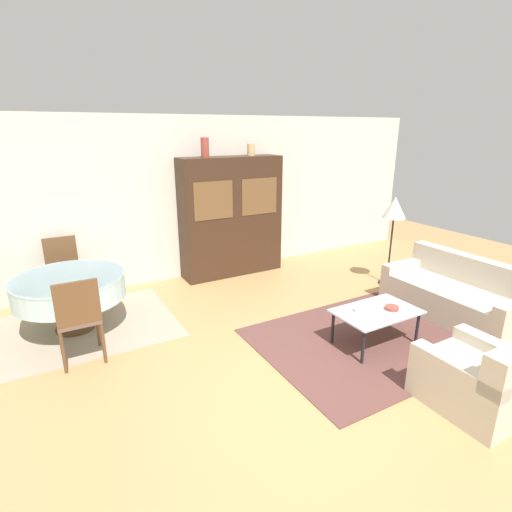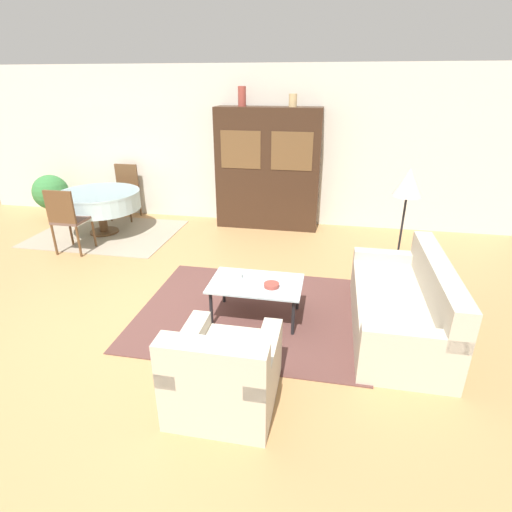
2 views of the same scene
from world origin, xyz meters
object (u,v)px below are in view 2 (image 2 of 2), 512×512
(couch, at_px, (403,307))
(vase_short, at_px, (293,100))
(dining_chair_far, at_px, (125,188))
(potted_plant, at_px, (51,193))
(dining_table, at_px, (99,200))
(dining_chair_near, at_px, (67,217))
(floor_lamp, at_px, (408,187))
(coffee_table, at_px, (256,286))
(display_cabinet, at_px, (268,169))
(armchair, at_px, (224,374))
(vase_tall, at_px, (242,96))
(bowl, at_px, (272,285))
(cup, at_px, (238,275))

(couch, bearing_deg, vase_short, 26.47)
(dining_chair_far, height_order, potted_plant, dining_chair_far)
(dining_table, relative_size, dining_chair_near, 1.35)
(vase_short, bearing_deg, couch, -63.53)
(floor_lamp, bearing_deg, coffee_table, -140.98)
(floor_lamp, height_order, potted_plant, floor_lamp)
(couch, xyz_separation_m, display_cabinet, (-1.92, 3.06, 0.73))
(coffee_table, distance_m, potted_plant, 5.32)
(armchair, relative_size, vase_tall, 2.83)
(display_cabinet, xyz_separation_m, floor_lamp, (2.02, -1.76, 0.21))
(display_cabinet, bearing_deg, potted_plant, -176.24)
(dining_table, bearing_deg, armchair, -48.39)
(dining_chair_far, height_order, bowl, dining_chair_far)
(display_cabinet, xyz_separation_m, cup, (0.16, -3.01, -0.55))
(armchair, height_order, dining_chair_far, dining_chair_far)
(vase_tall, bearing_deg, armchair, -79.52)
(dining_chair_near, bearing_deg, armchair, -39.95)
(vase_tall, xyz_separation_m, vase_short, (0.83, 0.00, -0.05))
(dining_table, relative_size, dining_chair_far, 1.35)
(cup, height_order, vase_short, vase_short)
(armchair, distance_m, cup, 1.41)
(dining_chair_far, relative_size, vase_tall, 3.22)
(vase_tall, distance_m, vase_short, 0.84)
(couch, height_order, cup, couch)
(potted_plant, bearing_deg, display_cabinet, 3.76)
(dining_chair_near, xyz_separation_m, floor_lamp, (4.74, 0.05, 0.65))
(couch, distance_m, dining_table, 5.12)
(display_cabinet, bearing_deg, bowl, -79.96)
(potted_plant, bearing_deg, dining_chair_near, -47.48)
(dining_table, relative_size, cup, 14.00)
(cup, distance_m, vase_tall, 3.53)
(coffee_table, xyz_separation_m, display_cabinet, (-0.38, 3.09, 0.63))
(couch, distance_m, vase_tall, 4.31)
(dining_chair_far, xyz_separation_m, vase_tall, (2.28, 0.03, 1.62))
(dining_table, height_order, vase_short, vase_short)
(floor_lamp, xyz_separation_m, bowl, (-1.46, -1.39, -0.77))
(dining_chair_far, xyz_separation_m, cup, (2.88, -2.99, -0.11))
(dining_chair_far, xyz_separation_m, potted_plant, (-1.41, -0.24, -0.11))
(bowl, bearing_deg, coffee_table, 160.51)
(vase_short, bearing_deg, display_cabinet, -179.86)
(armchair, height_order, vase_short, vase_short)
(couch, distance_m, vase_short, 3.89)
(display_cabinet, relative_size, bowl, 12.50)
(vase_tall, bearing_deg, dining_chair_near, -141.49)
(dining_table, height_order, floor_lamp, floor_lamp)
(dining_chair_far, bearing_deg, floor_lamp, 159.94)
(potted_plant, bearing_deg, cup, -32.57)
(vase_short, bearing_deg, armchair, -90.26)
(dining_table, height_order, dining_chair_far, dining_chair_far)
(armchair, distance_m, display_cabinet, 4.48)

